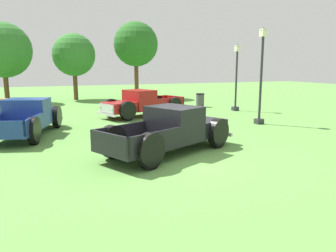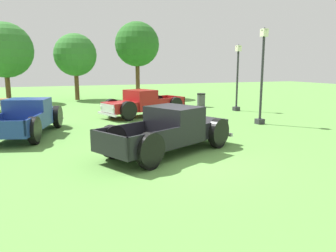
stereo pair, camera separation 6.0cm
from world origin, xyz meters
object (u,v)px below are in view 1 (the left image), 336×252
at_px(lamp_post_near, 261,74).
at_px(oak_tree_west, 3,50).
at_px(trash_can, 200,100).
at_px(pickup_truck_foreground, 175,130).
at_px(lamp_post_far, 236,76).
at_px(oak_tree_center, 74,55).
at_px(pickup_truck_behind_left, 139,104).
at_px(oak_tree_east, 136,44).
at_px(pickup_truck_behind_right, 28,117).

relative_size(lamp_post_near, oak_tree_west, 0.76).
distance_m(trash_can, oak_tree_west, 15.20).
distance_m(pickup_truck_foreground, oak_tree_west, 19.35).
distance_m(lamp_post_far, oak_tree_center, 13.97).
bearing_deg(lamp_post_far, pickup_truck_behind_left, -178.96).
bearing_deg(pickup_truck_behind_left, oak_tree_west, 126.03).
xyz_separation_m(lamp_post_near, lamp_post_far, (1.62, 4.58, -0.24)).
distance_m(lamp_post_far, trash_can, 3.32).
distance_m(pickup_truck_behind_left, oak_tree_east, 11.57).
distance_m(lamp_post_near, lamp_post_far, 4.86).
bearing_deg(lamp_post_far, oak_tree_center, 129.00).
relative_size(pickup_truck_foreground, oak_tree_east, 0.79).
distance_m(pickup_truck_behind_right, oak_tree_west, 13.66).
bearing_deg(pickup_truck_foreground, pickup_truck_behind_left, 82.32).
bearing_deg(trash_can, oak_tree_west, 149.40).
bearing_deg(pickup_truck_foreground, lamp_post_near, 29.02).
bearing_deg(lamp_post_far, pickup_truck_behind_right, -166.02).
xyz_separation_m(pickup_truck_foreground, lamp_post_far, (7.52, 7.85, 1.45)).
bearing_deg(trash_can, pickup_truck_behind_left, -152.83).
bearing_deg(oak_tree_east, pickup_truck_behind_right, -122.81).
distance_m(lamp_post_far, oak_tree_west, 17.31).
distance_m(pickup_truck_behind_right, lamp_post_near, 10.79).
bearing_deg(pickup_truck_foreground, oak_tree_east, 77.63).
bearing_deg(oak_tree_center, pickup_truck_behind_left, -78.31).
bearing_deg(oak_tree_west, trash_can, -30.60).
bearing_deg(lamp_post_near, pickup_truck_behind_right, 171.63).
bearing_deg(pickup_truck_behind_left, trash_can, 27.17).
distance_m(pickup_truck_behind_left, oak_tree_center, 11.53).
xyz_separation_m(trash_can, oak_tree_east, (-2.33, 7.76, 4.19)).
relative_size(pickup_truck_behind_right, lamp_post_near, 1.12).
height_order(pickup_truck_foreground, pickup_truck_behind_right, pickup_truck_foreground).
distance_m(pickup_truck_foreground, lamp_post_far, 10.97).
distance_m(pickup_truck_foreground, pickup_truck_behind_right, 6.69).
bearing_deg(oak_tree_west, lamp_post_far, -36.01).
bearing_deg(oak_tree_west, oak_tree_center, 7.34).
bearing_deg(oak_tree_west, lamp_post_near, -50.06).
relative_size(lamp_post_far, oak_tree_center, 0.76).
distance_m(trash_can, oak_tree_center, 11.60).
bearing_deg(pickup_truck_behind_left, lamp_post_far, 1.04).
xyz_separation_m(pickup_truck_behind_left, oak_tree_center, (-2.26, 10.91, 3.00)).
bearing_deg(oak_tree_center, trash_can, -47.39).
relative_size(pickup_truck_behind_left, oak_tree_west, 0.86).
relative_size(pickup_truck_foreground, lamp_post_near, 1.13).
height_order(trash_can, oak_tree_center, oak_tree_center).
bearing_deg(lamp_post_far, lamp_post_near, -109.46).
xyz_separation_m(lamp_post_near, oak_tree_west, (-12.31, 14.70, 1.57)).
bearing_deg(lamp_post_near, oak_tree_center, 114.86).
xyz_separation_m(pickup_truck_foreground, oak_tree_center, (-1.21, 18.64, 2.99)).
xyz_separation_m(lamp_post_near, oak_tree_center, (-7.12, 15.36, 1.29)).
bearing_deg(oak_tree_west, pickup_truck_foreground, -70.39).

